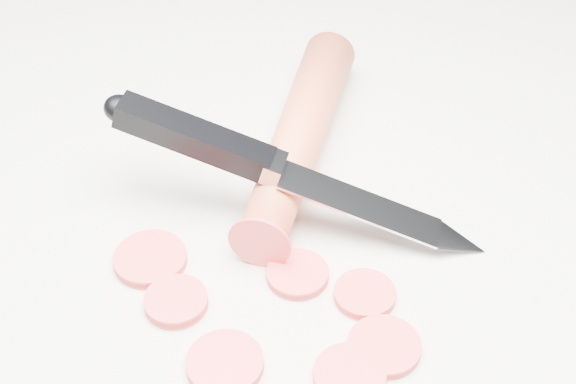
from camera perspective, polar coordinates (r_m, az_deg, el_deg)
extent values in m
plane|color=silver|center=(0.46, -1.27, -3.63)|extent=(2.40, 2.40, 0.00)
cylinder|color=#E4552D|center=(0.51, 0.85, 4.07)|extent=(0.12, 0.19, 0.03)
cylinder|color=#EF3C3F|center=(0.43, -7.96, -7.72)|extent=(0.03, 0.03, 0.01)
cylinder|color=#EF3C3F|center=(0.40, -4.51, -12.06)|extent=(0.04, 0.04, 0.01)
cylinder|color=#EF3C3F|center=(0.44, 0.68, -5.87)|extent=(0.03, 0.03, 0.01)
cylinder|color=#EF3C3F|center=(0.40, 4.40, -12.86)|extent=(0.04, 0.04, 0.01)
cylinder|color=#EF3C3F|center=(0.43, 5.48, -7.26)|extent=(0.03, 0.03, 0.01)
cylinder|color=#EF3C3F|center=(0.45, -9.77, -4.72)|extent=(0.04, 0.04, 0.01)
cylinder|color=#EF3C3F|center=(0.41, 6.86, -10.85)|extent=(0.04, 0.04, 0.01)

